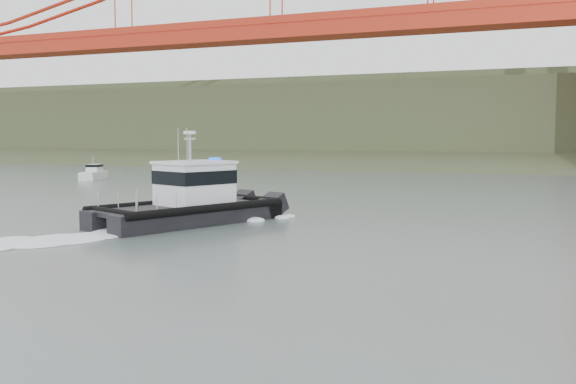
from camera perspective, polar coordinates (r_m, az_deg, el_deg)
name	(u,v)px	position (r m, az deg, el deg)	size (l,w,h in m)	color
ground	(231,264)	(26.59, -5.05, -6.38)	(400.00, 400.00, 0.00)	#495752
headlands	(491,128)	(149.18, 17.58, 5.41)	(500.00, 105.36, 27.12)	#344427
patrol_boat	(190,199)	(39.11, -8.70, -0.65)	(8.38, 12.60, 5.75)	black
motorboat	(94,174)	(81.75, -16.89, 1.58)	(3.40, 5.62, 2.93)	silver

